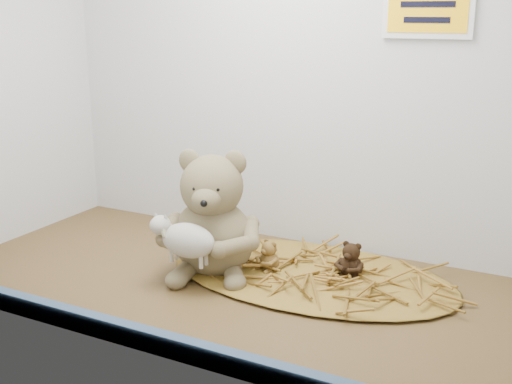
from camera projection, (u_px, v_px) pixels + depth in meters
The scene contains 8 objects.
alcove_shell at pixel (248, 57), 126.43cm from camera, with size 120.40×60.20×90.40cm.
front_rail at pixel (142, 337), 105.89cm from camera, with size 119.28×2.20×3.60cm, color #3A4F6F.
straw_bed at pixel (309, 274), 134.24cm from camera, with size 62.64×36.37×1.21cm, color brown.
main_teddy at pixel (213, 212), 133.54cm from camera, with size 21.38×22.57×26.51cm, color #79694A, non-canonical shape.
toy_lamb at pixel (188, 241), 126.26cm from camera, with size 15.03×9.17×9.71cm, color beige, non-canonical shape.
mini_teddy_tan at pixel (270, 254), 134.94cm from camera, with size 5.27×5.57×6.54cm, color brown, non-canonical shape.
mini_teddy_brown at pixel (351, 258), 131.31cm from camera, with size 6.02×6.35×7.46cm, color black, non-canonical shape.
wall_sign at pixel (428, 4), 127.90cm from camera, with size 16.00×1.20×11.00cm, color #FFB60D.
Camera 1 is at (60.52, -104.84, 53.79)cm, focal length 45.00 mm.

